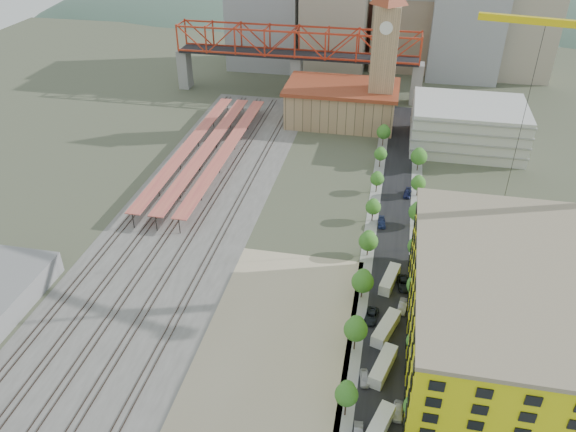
% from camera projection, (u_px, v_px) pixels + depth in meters
% --- Properties ---
extents(ground, '(400.00, 400.00, 0.00)m').
position_uv_depth(ground, '(319.00, 263.00, 126.98)').
color(ground, '#474C38').
rests_on(ground, ground).
extents(ballast_strip, '(36.00, 165.00, 0.06)m').
position_uv_depth(ballast_strip, '(194.00, 207.00, 147.47)').
color(ballast_strip, '#605E59').
rests_on(ballast_strip, ground).
extents(dirt_lot, '(28.00, 67.00, 0.06)m').
position_uv_depth(dirt_lot, '(270.00, 363.00, 101.56)').
color(dirt_lot, tan).
rests_on(dirt_lot, ground).
extents(street_asphalt, '(12.00, 170.00, 0.06)m').
position_uv_depth(street_asphalt, '(393.00, 234.00, 136.70)').
color(street_asphalt, black).
rests_on(street_asphalt, ground).
extents(sidewalk_west, '(3.00, 170.00, 0.04)m').
position_uv_depth(sidewalk_west, '(370.00, 231.00, 137.63)').
color(sidewalk_west, gray).
rests_on(sidewalk_west, ground).
extents(sidewalk_east, '(3.00, 170.00, 0.04)m').
position_uv_depth(sidewalk_east, '(416.00, 237.00, 135.79)').
color(sidewalk_east, gray).
rests_on(sidewalk_east, ground).
extents(construction_pad, '(50.00, 90.00, 0.06)m').
position_uv_depth(construction_pad, '(544.00, 357.00, 102.88)').
color(construction_pad, gray).
rests_on(construction_pad, ground).
extents(rail_tracks, '(26.56, 160.00, 0.18)m').
position_uv_depth(rail_tracks, '(187.00, 206.00, 147.71)').
color(rail_tracks, '#382B23').
rests_on(rail_tracks, ground).
extents(platform_canopies, '(16.00, 80.00, 4.12)m').
position_uv_depth(platform_canopies, '(207.00, 147.00, 168.95)').
color(platform_canopies, '#DC7354').
rests_on(platform_canopies, ground).
extents(station_hall, '(38.00, 24.00, 13.10)m').
position_uv_depth(station_hall, '(341.00, 103.00, 192.12)').
color(station_hall, tan).
rests_on(station_hall, ground).
extents(clock_tower, '(12.00, 12.00, 52.00)m').
position_uv_depth(clock_tower, '(385.00, 42.00, 176.48)').
color(clock_tower, tan).
rests_on(clock_tower, ground).
extents(parking_garage, '(34.00, 26.00, 14.00)m').
position_uv_depth(parking_garage, '(467.00, 126.00, 175.15)').
color(parking_garage, silver).
rests_on(parking_garage, ground).
extents(truss_bridge, '(94.00, 9.60, 25.60)m').
position_uv_depth(truss_bridge, '(297.00, 46.00, 207.97)').
color(truss_bridge, gray).
rests_on(truss_bridge, ground).
extents(construction_building, '(44.60, 50.60, 18.80)m').
position_uv_depth(construction_building, '(540.00, 316.00, 98.36)').
color(construction_building, yellow).
rests_on(construction_building, ground).
extents(street_trees, '(15.40, 124.40, 8.00)m').
position_uv_depth(street_trees, '(391.00, 258.00, 128.44)').
color(street_trees, '#2F6D20').
rests_on(street_trees, ground).
extents(skyline, '(133.00, 46.00, 60.00)m').
position_uv_depth(skyline, '(391.00, 16.00, 231.31)').
color(skyline, '#9EA0A3').
rests_on(skyline, ground).
extents(distant_hills, '(647.00, 264.00, 227.00)m').
position_uv_depth(distant_hills, '(441.00, 136.00, 377.21)').
color(distant_hills, '#4C6B59').
rests_on(distant_hills, ground).
extents(site_trailer_a, '(5.14, 9.46, 2.51)m').
position_uv_depth(site_trailer_a, '(378.00, 428.00, 88.48)').
color(site_trailer_a, silver).
rests_on(site_trailer_a, ground).
extents(site_trailer_b, '(4.86, 9.60, 2.54)m').
position_uv_depth(site_trailer_b, '(383.00, 366.00, 99.35)').
color(site_trailer_b, silver).
rests_on(site_trailer_b, ground).
extents(site_trailer_c, '(5.38, 9.72, 2.58)m').
position_uv_depth(site_trailer_c, '(386.00, 328.00, 107.35)').
color(site_trailer_c, silver).
rests_on(site_trailer_c, ground).
extents(site_trailer_d, '(4.34, 9.47, 2.51)m').
position_uv_depth(site_trailer_d, '(390.00, 279.00, 119.96)').
color(site_trailer_d, silver).
rests_on(site_trailer_d, ground).
extents(car_0, '(2.12, 4.16, 1.36)m').
position_uv_depth(car_0, '(364.00, 378.00, 97.73)').
color(car_0, '#B9B9B9').
rests_on(car_0, ground).
extents(car_2, '(2.90, 5.43, 1.45)m').
position_uv_depth(car_2, '(371.00, 316.00, 111.00)').
color(car_2, black).
rests_on(car_2, ground).
extents(car_3, '(2.30, 4.74, 1.33)m').
position_uv_depth(car_3, '(382.00, 223.00, 139.78)').
color(car_3, navy).
rests_on(car_3, ground).
extents(car_4, '(1.80, 4.24, 1.43)m').
position_uv_depth(car_4, '(398.00, 411.00, 91.82)').
color(car_4, silver).
rests_on(car_4, ground).
extents(car_5, '(2.27, 4.93, 1.57)m').
position_uv_depth(car_5, '(403.00, 306.00, 113.35)').
color(car_5, gray).
rests_on(car_5, ground).
extents(car_6, '(3.39, 5.93, 1.56)m').
position_uv_depth(car_6, '(404.00, 284.00, 119.50)').
color(car_6, black).
rests_on(car_6, ground).
extents(car_7, '(2.43, 4.91, 1.37)m').
position_uv_depth(car_7, '(408.00, 193.00, 152.06)').
color(car_7, '#1B2150').
rests_on(car_7, ground).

